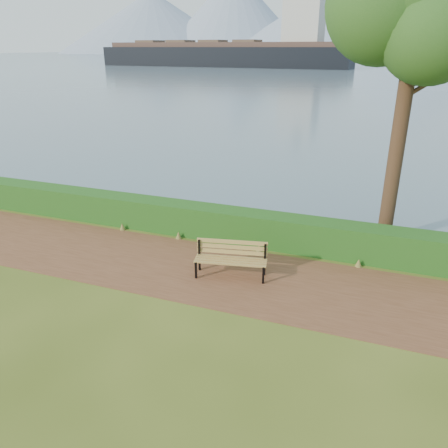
% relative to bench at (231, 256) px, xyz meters
% --- Properties ---
extents(ground, '(140.00, 140.00, 0.00)m').
position_rel_bench_xyz_m(ground, '(-1.29, -0.36, -0.55)').
color(ground, '#414F16').
rests_on(ground, ground).
extents(path, '(40.00, 3.40, 0.01)m').
position_rel_bench_xyz_m(path, '(-1.29, -0.06, -0.55)').
color(path, brown).
rests_on(path, ground).
extents(hedge, '(32.00, 0.85, 1.00)m').
position_rel_bench_xyz_m(hedge, '(-1.29, 2.24, -0.05)').
color(hedge, '#184614').
rests_on(hedge, ground).
extents(water, '(700.00, 510.00, 0.00)m').
position_rel_bench_xyz_m(water, '(-1.29, 259.64, -0.55)').
color(water, '#405366').
rests_on(water, ground).
extents(mountains, '(585.00, 190.00, 70.00)m').
position_rel_bench_xyz_m(mountains, '(-10.46, 405.69, 27.14)').
color(mountains, '#7A8BA3').
rests_on(mountains, ground).
extents(bench, '(1.99, 0.93, 0.96)m').
position_rel_bench_xyz_m(bench, '(0.00, 0.00, 0.00)').
color(bench, black).
rests_on(bench, ground).
extents(cargo_ship, '(79.30, 17.06, 23.89)m').
position_rel_bench_xyz_m(cargo_ship, '(-44.20, 123.78, 3.01)').
color(cargo_ship, black).
rests_on(cargo_ship, ground).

